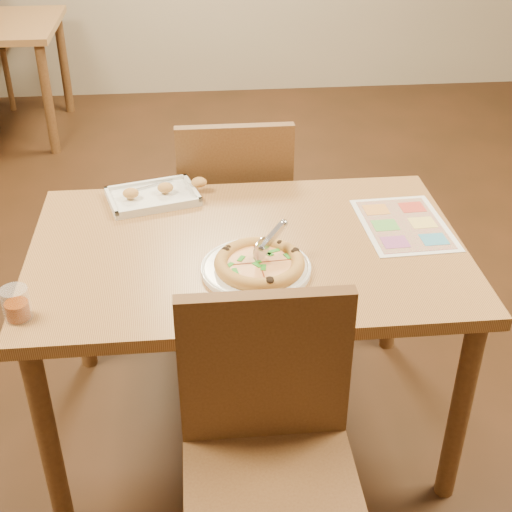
{
  "coord_description": "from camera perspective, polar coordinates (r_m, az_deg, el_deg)",
  "views": [
    {
      "loc": [
        -0.15,
        -1.82,
        1.83
      ],
      "look_at": [
        0.01,
        -0.14,
        0.77
      ],
      "focal_mm": 50.0,
      "sensor_mm": 36.0,
      "label": 1
    }
  ],
  "objects": [
    {
      "name": "appetizer_tray",
      "position": [
        2.41,
        -8.05,
        4.8
      ],
      "size": [
        0.35,
        0.27,
        0.06
      ],
      "rotation": [
        0.0,
        0.0,
        0.26
      ],
      "color": "silver",
      "rests_on": "dining_table"
    },
    {
      "name": "dining_table",
      "position": [
        2.18,
        -0.7,
        -1.1
      ],
      "size": [
        1.3,
        0.85,
        0.72
      ],
      "color": "#9E723F",
      "rests_on": "ground"
    },
    {
      "name": "chair_near",
      "position": [
        1.76,
        1.01,
        -13.73
      ],
      "size": [
        0.42,
        0.42,
        0.47
      ],
      "color": "brown",
      "rests_on": "ground"
    },
    {
      "name": "menu",
      "position": [
        2.29,
        11.75,
        2.48
      ],
      "size": [
        0.28,
        0.38,
        0.0
      ],
      "primitive_type": "cube",
      "rotation": [
        0.0,
        0.0,
        0.04
      ],
      "color": "white",
      "rests_on": "dining_table"
    },
    {
      "name": "room",
      "position": [
        1.89,
        -0.85,
        17.39
      ],
      "size": [
        7.0,
        7.0,
        7.0
      ],
      "color": "#321B0D",
      "rests_on": "ground"
    },
    {
      "name": "plate",
      "position": [
        2.02,
        0.0,
        -1.0
      ],
      "size": [
        0.36,
        0.36,
        0.02
      ],
      "primitive_type": "cylinder",
      "rotation": [
        0.0,
        0.0,
        0.17
      ],
      "color": "white",
      "rests_on": "dining_table"
    },
    {
      "name": "pizza",
      "position": [
        2.0,
        0.28,
        -0.61
      ],
      "size": [
        0.26,
        0.26,
        0.04
      ],
      "rotation": [
        0.0,
        0.0,
        0.07
      ],
      "color": "gold",
      "rests_on": "plate"
    },
    {
      "name": "chair_far",
      "position": [
        2.73,
        -1.75,
        4.58
      ],
      "size": [
        0.42,
        0.42,
        0.47
      ],
      "rotation": [
        0.0,
        0.0,
        3.14
      ],
      "color": "brown",
      "rests_on": "ground"
    },
    {
      "name": "glass_tumbler",
      "position": [
        1.92,
        -18.61,
        -3.79
      ],
      "size": [
        0.07,
        0.07,
        0.09
      ],
      "rotation": [
        0.0,
        0.0,
        -0.3
      ],
      "color": "#792F09",
      "rests_on": "dining_table"
    },
    {
      "name": "pizza_cutter",
      "position": [
        2.01,
        1.08,
        1.29
      ],
      "size": [
        0.1,
        0.11,
        0.08
      ],
      "rotation": [
        0.0,
        0.0,
        0.8
      ],
      "color": "silver",
      "rests_on": "pizza"
    }
  ]
}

